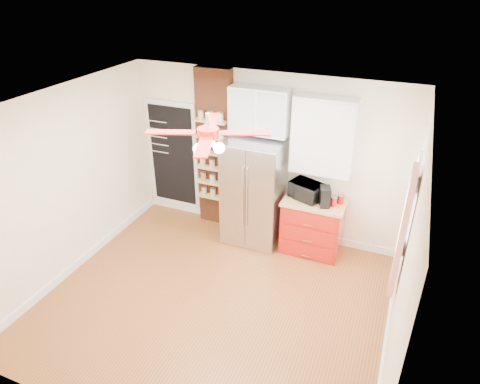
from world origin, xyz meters
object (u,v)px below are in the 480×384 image
at_px(fridge, 254,192).
at_px(coffee_maker, 325,197).
at_px(toaster_oven, 306,190).
at_px(pantry_jar_oats, 208,148).
at_px(red_cabinet, 313,225).
at_px(canister_left, 334,202).
at_px(ceiling_fan, 208,133).

bearing_deg(fridge, coffee_maker, -3.03).
bearing_deg(toaster_oven, fridge, -154.89).
bearing_deg(fridge, pantry_jar_oats, 171.30).
bearing_deg(toaster_oven, red_cabinet, 14.66).
bearing_deg(canister_left, pantry_jar_oats, 175.98).
relative_size(fridge, toaster_oven, 3.64).
height_order(red_cabinet, pantry_jar_oats, pantry_jar_oats).
relative_size(toaster_oven, canister_left, 3.24).
distance_m(fridge, toaster_oven, 0.83).
relative_size(fridge, ceiling_fan, 1.25).
bearing_deg(coffee_maker, toaster_oven, 137.72).
height_order(toaster_oven, coffee_maker, coffee_maker).
distance_m(fridge, red_cabinet, 1.06).
bearing_deg(pantry_jar_oats, toaster_oven, -2.24).
bearing_deg(canister_left, coffee_maker, -161.84).
bearing_deg(canister_left, ceiling_fan, -126.93).
bearing_deg(ceiling_fan, coffee_maker, 55.41).
relative_size(toaster_oven, pantry_jar_oats, 3.82).
relative_size(red_cabinet, ceiling_fan, 0.67).
distance_m(fridge, canister_left, 1.27).
distance_m(toaster_oven, coffee_maker, 0.34).
distance_m(ceiling_fan, toaster_oven, 2.32).
relative_size(coffee_maker, canister_left, 2.08).
height_order(coffee_maker, canister_left, coffee_maker).
relative_size(canister_left, pantry_jar_oats, 1.18).
height_order(fridge, canister_left, fridge).
relative_size(ceiling_fan, pantry_jar_oats, 11.13).
xyz_separation_m(ceiling_fan, canister_left, (1.21, 1.61, -1.45)).
relative_size(ceiling_fan, canister_left, 9.44).
height_order(ceiling_fan, toaster_oven, ceiling_fan).
height_order(red_cabinet, coffee_maker, coffee_maker).
bearing_deg(coffee_maker, ceiling_fan, -145.18).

